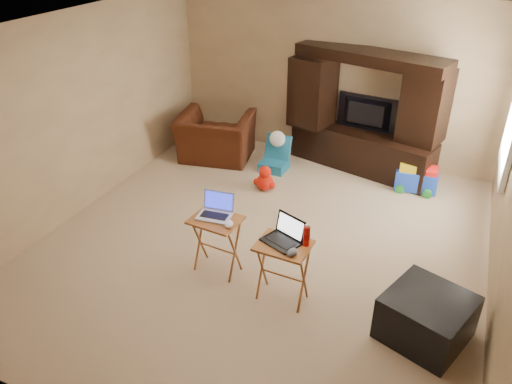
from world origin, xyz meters
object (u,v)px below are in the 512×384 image
at_px(recliner, 215,137).
at_px(tray_table_right, 283,272).
at_px(laptop_left, 214,207).
at_px(mouse_right, 292,252).
at_px(push_toy, 417,177).
at_px(plush_toy, 265,178).
at_px(child_rocker, 274,154).
at_px(television, 365,114).
at_px(mouse_left, 229,224).
at_px(entertainment_center, 365,113).
at_px(ottoman, 426,317).
at_px(tray_table_left, 217,245).
at_px(laptop_right, 281,232).
at_px(water_bottle, 306,236).

bearing_deg(recliner, tray_table_right, 118.22).
relative_size(laptop_left, mouse_right, 2.55).
bearing_deg(mouse_right, push_toy, 75.19).
xyz_separation_m(plush_toy, laptop_left, (0.19, -1.86, 0.60)).
height_order(child_rocker, tray_table_right, tray_table_right).
relative_size(television, mouse_left, 6.77).
xyz_separation_m(recliner, tray_table_right, (2.16, -2.70, -0.03)).
bearing_deg(entertainment_center, ottoman, -52.34).
bearing_deg(plush_toy, tray_table_right, -63.00).
bearing_deg(ottoman, mouse_right, -172.95).
xyz_separation_m(child_rocker, tray_table_right, (1.15, -2.68, 0.07)).
bearing_deg(tray_table_left, laptop_right, -4.59).
distance_m(child_rocker, plush_toy, 0.65).
relative_size(push_toy, laptop_right, 1.65).
distance_m(television, ottoman, 3.60).
bearing_deg(entertainment_center, plush_toy, -116.36).
height_order(push_toy, laptop_left, laptop_left).
bearing_deg(plush_toy, mouse_right, -61.57).
distance_m(television, push_toy, 1.18).
height_order(television, water_bottle, television).
relative_size(tray_table_right, mouse_right, 4.92).
distance_m(recliner, ottoman, 4.44).
xyz_separation_m(entertainment_center, ottoman, (1.36, -3.24, -0.67)).
bearing_deg(mouse_right, child_rocker, 114.65).
xyz_separation_m(plush_toy, ottoman, (2.44, -2.01, 0.04)).
height_order(recliner, tray_table_left, recliner).
bearing_deg(push_toy, recliner, 178.35).
height_order(child_rocker, ottoman, child_rocker).
xyz_separation_m(plush_toy, mouse_right, (1.17, -2.17, 0.51)).
bearing_deg(ottoman, entertainment_center, 112.86).
xyz_separation_m(plush_toy, water_bottle, (1.24, -1.97, 0.59)).
relative_size(entertainment_center, water_bottle, 10.65).
bearing_deg(mouse_right, water_bottle, 70.71).
relative_size(plush_toy, tray_table_left, 0.56).
relative_size(push_toy, ottoman, 0.82).
height_order(entertainment_center, tray_table_left, entertainment_center).
xyz_separation_m(entertainment_center, recliner, (-2.19, -0.57, -0.53)).
relative_size(ottoman, tray_table_right, 1.05).
xyz_separation_m(laptop_left, mouse_left, (0.22, -0.10, -0.09)).
distance_m(mouse_right, water_bottle, 0.22).
xyz_separation_m(entertainment_center, mouse_right, (0.10, -3.39, -0.20)).
bearing_deg(laptop_left, entertainment_center, 68.51).
relative_size(ottoman, water_bottle, 3.42).
relative_size(plush_toy, water_bottle, 1.81).
bearing_deg(tray_table_right, mouse_right, -39.84).
bearing_deg(mouse_right, entertainment_center, 91.67).
height_order(plush_toy, mouse_left, mouse_left).
distance_m(laptop_left, laptop_right, 0.82).
xyz_separation_m(tray_table_left, mouse_right, (0.95, -0.27, 0.37)).
relative_size(push_toy, mouse_left, 4.28).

